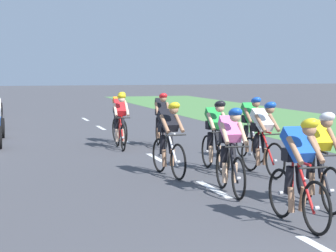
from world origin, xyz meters
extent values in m
cube|color=white|center=(0.00, 6.54, 0.00)|extent=(0.14, 1.60, 0.01)
cube|color=white|center=(0.00, 10.54, 0.00)|extent=(0.14, 1.60, 0.01)
cube|color=white|center=(0.00, 14.54, 0.00)|extent=(0.14, 1.60, 0.01)
cube|color=white|center=(0.00, 18.54, 0.00)|extent=(0.14, 1.60, 0.01)
cube|color=white|center=(0.00, 22.54, 0.00)|extent=(0.14, 1.60, 0.01)
torus|color=black|center=(0.23, 3.32, 0.36)|extent=(0.05, 0.72, 0.72)
cylinder|color=#99999E|center=(0.23, 3.32, 0.36)|extent=(0.06, 0.06, 0.06)
torus|color=black|center=(0.21, 4.32, 0.36)|extent=(0.05, 0.72, 0.72)
cylinder|color=#99999E|center=(0.21, 4.32, 0.36)|extent=(0.06, 0.06, 0.06)
cylinder|color=#B21919|center=(0.22, 3.77, 0.90)|extent=(0.04, 0.55, 0.04)
cylinder|color=#B21919|center=(0.22, 3.60, 0.58)|extent=(0.05, 0.48, 0.63)
cylinder|color=#B21919|center=(0.22, 3.97, 0.60)|extent=(0.04, 0.04, 0.65)
cylinder|color=black|center=(0.23, 3.42, 0.88)|extent=(0.42, 0.03, 0.03)
cube|color=black|center=(0.22, 3.97, 0.94)|extent=(0.10, 0.22, 0.05)
cube|color=blue|center=(0.22, 3.85, 1.14)|extent=(0.29, 0.54, 0.47)
cube|color=black|center=(0.22, 3.96, 0.98)|extent=(0.28, 0.20, 0.18)
cylinder|color=black|center=(0.31, 3.91, 0.64)|extent=(0.11, 0.22, 0.40)
cylinder|color=#9E7051|center=(0.31, 3.83, 0.37)|extent=(0.09, 0.15, 0.36)
cylinder|color=black|center=(0.13, 3.91, 0.64)|extent=(0.11, 0.17, 0.40)
cylinder|color=#9E7051|center=(0.13, 3.83, 0.37)|extent=(0.09, 0.12, 0.36)
cylinder|color=#9E7051|center=(0.38, 3.63, 1.09)|extent=(0.08, 0.40, 0.35)
cylinder|color=#9E7051|center=(0.06, 3.63, 1.09)|extent=(0.08, 0.40, 0.35)
sphere|color=#9E7051|center=(0.22, 3.55, 1.38)|extent=(0.19, 0.19, 0.19)
ellipsoid|color=yellow|center=(0.22, 3.54, 1.45)|extent=(0.23, 0.32, 0.24)
torus|color=black|center=(1.02, 4.26, 0.36)|extent=(0.12, 0.72, 0.72)
cylinder|color=#99999E|center=(1.02, 4.26, 0.36)|extent=(0.07, 0.07, 0.06)
torus|color=black|center=(1.13, 5.25, 0.36)|extent=(0.12, 0.72, 0.72)
cylinder|color=#99999E|center=(1.13, 5.25, 0.36)|extent=(0.07, 0.07, 0.06)
cylinder|color=black|center=(1.07, 4.70, 0.90)|extent=(0.09, 0.55, 0.04)
cylinder|color=black|center=(1.05, 4.53, 0.58)|extent=(0.09, 0.48, 0.63)
cylinder|color=black|center=(1.09, 4.90, 0.60)|extent=(0.04, 0.04, 0.65)
cylinder|color=black|center=(1.03, 4.36, 0.88)|extent=(0.42, 0.07, 0.03)
cube|color=black|center=(1.09, 4.90, 0.94)|extent=(0.12, 0.23, 0.05)
cube|color=yellow|center=(1.08, 4.78, 1.14)|extent=(0.34, 0.57, 0.46)
cube|color=black|center=(1.09, 4.89, 0.98)|extent=(0.30, 0.23, 0.18)
cylinder|color=black|center=(1.18, 4.83, 0.64)|extent=(0.13, 0.23, 0.40)
cylinder|color=#9E7051|center=(1.17, 4.75, 0.37)|extent=(0.11, 0.16, 0.36)
cylinder|color=black|center=(1.00, 4.85, 0.64)|extent=(0.13, 0.18, 0.40)
cylinder|color=#9E7051|center=(0.99, 4.77, 0.37)|extent=(0.10, 0.13, 0.36)
cylinder|color=#9E7051|center=(1.21, 4.55, 1.09)|extent=(0.12, 0.41, 0.35)
cylinder|color=#9E7051|center=(0.90, 4.58, 1.09)|extent=(0.12, 0.41, 0.35)
sphere|color=#9E7051|center=(1.05, 4.48, 1.38)|extent=(0.19, 0.19, 0.19)
ellipsoid|color=white|center=(1.05, 4.47, 1.45)|extent=(0.26, 0.34, 0.24)
torus|color=black|center=(0.09, 5.59, 0.36)|extent=(0.11, 0.73, 0.72)
cylinder|color=#99999E|center=(0.09, 5.59, 0.36)|extent=(0.07, 0.07, 0.06)
torus|color=black|center=(0.18, 6.58, 0.36)|extent=(0.11, 0.73, 0.72)
cylinder|color=#99999E|center=(0.18, 6.58, 0.36)|extent=(0.07, 0.07, 0.06)
cylinder|color=black|center=(0.13, 6.04, 0.90)|extent=(0.09, 0.55, 0.04)
cylinder|color=black|center=(0.11, 5.86, 0.58)|extent=(0.08, 0.48, 0.63)
cylinder|color=black|center=(0.15, 6.24, 0.60)|extent=(0.04, 0.04, 0.65)
cylinder|color=black|center=(0.10, 5.69, 0.88)|extent=(0.42, 0.07, 0.03)
cube|color=black|center=(0.15, 6.24, 0.94)|extent=(0.12, 0.23, 0.05)
cube|color=pink|center=(0.13, 6.11, 1.14)|extent=(0.33, 0.57, 0.44)
cube|color=black|center=(0.15, 6.23, 0.98)|extent=(0.30, 0.22, 0.18)
cylinder|color=black|center=(0.23, 6.17, 0.64)|extent=(0.13, 0.23, 0.40)
cylinder|color=tan|center=(0.22, 6.09, 0.37)|extent=(0.10, 0.16, 0.36)
cylinder|color=black|center=(0.05, 6.18, 0.64)|extent=(0.12, 0.18, 0.40)
cylinder|color=tan|center=(0.04, 6.10, 0.37)|extent=(0.10, 0.13, 0.36)
cylinder|color=tan|center=(0.27, 5.88, 1.09)|extent=(0.11, 0.41, 0.35)
cylinder|color=tan|center=(-0.04, 5.91, 1.09)|extent=(0.11, 0.41, 0.35)
sphere|color=tan|center=(0.11, 5.81, 1.38)|extent=(0.19, 0.19, 0.19)
ellipsoid|color=blue|center=(0.11, 5.80, 1.45)|extent=(0.26, 0.33, 0.24)
torus|color=black|center=(1.54, 7.18, 0.36)|extent=(0.12, 0.72, 0.72)
cylinder|color=#99999E|center=(1.54, 7.18, 0.36)|extent=(0.07, 0.07, 0.06)
torus|color=black|center=(1.44, 8.18, 0.36)|extent=(0.12, 0.72, 0.72)
cylinder|color=#99999E|center=(1.44, 8.18, 0.36)|extent=(0.07, 0.07, 0.06)
cylinder|color=#B21919|center=(1.50, 7.63, 0.90)|extent=(0.09, 0.55, 0.04)
cylinder|color=#B21919|center=(1.51, 7.46, 0.58)|extent=(0.09, 0.48, 0.63)
cylinder|color=#B21919|center=(1.48, 7.83, 0.60)|extent=(0.04, 0.04, 0.65)
cylinder|color=black|center=(1.53, 7.28, 0.88)|extent=(0.42, 0.07, 0.03)
cube|color=black|center=(1.48, 7.83, 0.94)|extent=(0.12, 0.23, 0.05)
cube|color=white|center=(1.49, 7.70, 1.14)|extent=(0.33, 0.57, 0.45)
cube|color=black|center=(1.48, 7.82, 0.98)|extent=(0.30, 0.23, 0.18)
cylinder|color=black|center=(1.57, 7.78, 0.64)|extent=(0.13, 0.23, 0.40)
cylinder|color=#9E7051|center=(1.58, 7.70, 0.37)|extent=(0.11, 0.16, 0.36)
cylinder|color=black|center=(1.39, 7.76, 0.64)|extent=(0.13, 0.18, 0.40)
cylinder|color=#9E7051|center=(1.40, 7.68, 0.37)|extent=(0.10, 0.13, 0.36)
cylinder|color=#9E7051|center=(1.67, 7.51, 1.09)|extent=(0.12, 0.41, 0.35)
cylinder|color=#9E7051|center=(1.35, 7.47, 1.09)|extent=(0.12, 0.41, 0.35)
sphere|color=#9E7051|center=(1.52, 7.41, 1.38)|extent=(0.19, 0.19, 0.19)
ellipsoid|color=blue|center=(1.52, 7.40, 1.45)|extent=(0.26, 0.34, 0.24)
torus|color=black|center=(-0.35, 7.58, 0.36)|extent=(0.13, 0.72, 0.72)
cylinder|color=#99999E|center=(-0.35, 7.58, 0.36)|extent=(0.07, 0.07, 0.06)
torus|color=black|center=(-0.46, 8.57, 0.36)|extent=(0.13, 0.72, 0.72)
cylinder|color=#99999E|center=(-0.46, 8.57, 0.36)|extent=(0.07, 0.07, 0.06)
cylinder|color=white|center=(-0.40, 8.03, 0.90)|extent=(0.10, 0.55, 0.04)
cylinder|color=white|center=(-0.38, 7.85, 0.58)|extent=(0.09, 0.48, 0.63)
cylinder|color=white|center=(-0.42, 8.23, 0.60)|extent=(0.04, 0.04, 0.65)
cylinder|color=black|center=(-0.36, 7.68, 0.88)|extent=(0.42, 0.08, 0.03)
cube|color=black|center=(-0.42, 8.23, 0.94)|extent=(0.12, 0.23, 0.05)
cube|color=black|center=(-0.41, 8.10, 1.14)|extent=(0.34, 0.58, 0.45)
cube|color=black|center=(-0.42, 8.22, 0.98)|extent=(0.30, 0.23, 0.18)
cylinder|color=black|center=(-0.33, 8.18, 0.64)|extent=(0.13, 0.23, 0.40)
cylinder|color=#9E7051|center=(-0.32, 8.10, 0.37)|extent=(0.11, 0.16, 0.36)
cylinder|color=black|center=(-0.50, 8.16, 0.64)|extent=(0.13, 0.18, 0.40)
cylinder|color=#9E7051|center=(-0.50, 8.08, 0.37)|extent=(0.10, 0.13, 0.36)
cylinder|color=#9E7051|center=(-0.22, 7.91, 1.09)|extent=(0.12, 0.41, 0.35)
cylinder|color=#9E7051|center=(-0.54, 7.87, 1.09)|extent=(0.12, 0.41, 0.35)
sphere|color=#9E7051|center=(-0.37, 7.80, 1.38)|extent=(0.19, 0.19, 0.19)
ellipsoid|color=yellow|center=(-0.37, 7.79, 1.45)|extent=(0.26, 0.34, 0.24)
torus|color=black|center=(0.70, 7.86, 0.36)|extent=(0.06, 0.72, 0.72)
cylinder|color=#99999E|center=(0.70, 7.86, 0.36)|extent=(0.06, 0.06, 0.06)
torus|color=black|center=(0.72, 8.86, 0.36)|extent=(0.06, 0.72, 0.72)
cylinder|color=#99999E|center=(0.72, 8.86, 0.36)|extent=(0.06, 0.06, 0.06)
cylinder|color=black|center=(0.71, 8.31, 0.90)|extent=(0.05, 0.55, 0.04)
cylinder|color=black|center=(0.71, 8.13, 0.58)|extent=(0.05, 0.48, 0.63)
cylinder|color=black|center=(0.71, 8.51, 0.60)|extent=(0.04, 0.04, 0.65)
cylinder|color=black|center=(0.70, 7.96, 0.88)|extent=(0.42, 0.03, 0.03)
cube|color=black|center=(0.71, 8.51, 0.94)|extent=(0.10, 0.22, 0.05)
cube|color=green|center=(0.71, 8.38, 1.14)|extent=(0.29, 0.56, 0.44)
cube|color=black|center=(0.71, 8.50, 0.98)|extent=(0.28, 0.20, 0.18)
cylinder|color=black|center=(0.80, 8.44, 0.64)|extent=(0.11, 0.23, 0.40)
cylinder|color=tan|center=(0.80, 8.36, 0.37)|extent=(0.09, 0.16, 0.36)
cylinder|color=black|center=(0.62, 8.45, 0.64)|extent=(0.11, 0.17, 0.40)
cylinder|color=tan|center=(0.62, 8.37, 0.37)|extent=(0.09, 0.12, 0.36)
cylinder|color=tan|center=(0.87, 8.16, 1.09)|extent=(0.08, 0.40, 0.35)
cylinder|color=tan|center=(0.55, 8.17, 1.09)|extent=(0.08, 0.40, 0.35)
sphere|color=tan|center=(0.71, 8.08, 1.38)|extent=(0.19, 0.19, 0.19)
ellipsoid|color=black|center=(0.71, 8.07, 1.45)|extent=(0.24, 0.32, 0.24)
torus|color=black|center=(2.11, 9.14, 0.36)|extent=(0.05, 0.72, 0.72)
cylinder|color=#99999E|center=(2.11, 9.14, 0.36)|extent=(0.06, 0.06, 0.06)
torus|color=black|center=(2.10, 10.14, 0.36)|extent=(0.05, 0.72, 0.72)
cylinder|color=#99999E|center=(2.10, 10.14, 0.36)|extent=(0.06, 0.06, 0.06)
cylinder|color=white|center=(2.10, 9.59, 0.90)|extent=(0.04, 0.55, 0.04)
cylinder|color=white|center=(2.10, 9.41, 0.58)|extent=(0.05, 0.48, 0.63)
cylinder|color=white|center=(2.10, 9.79, 0.60)|extent=(0.04, 0.04, 0.65)
cylinder|color=black|center=(2.11, 9.24, 0.88)|extent=(0.42, 0.03, 0.03)
cube|color=black|center=(2.10, 9.79, 0.94)|extent=(0.10, 0.22, 0.05)
cube|color=green|center=(2.10, 9.66, 1.14)|extent=(0.29, 0.54, 0.47)
cube|color=black|center=(2.10, 9.78, 0.98)|extent=(0.28, 0.20, 0.18)
cylinder|color=black|center=(2.19, 9.73, 0.64)|extent=(0.11, 0.22, 0.40)
cylinder|color=#9E7051|center=(2.19, 9.65, 0.37)|extent=(0.09, 0.15, 0.36)
cylinder|color=black|center=(2.01, 9.73, 0.64)|extent=(0.11, 0.17, 0.40)
cylinder|color=#9E7051|center=(2.01, 9.65, 0.37)|extent=(0.09, 0.12, 0.36)
cylinder|color=#9E7051|center=(2.26, 9.45, 1.09)|extent=(0.08, 0.40, 0.35)
cylinder|color=#9E7051|center=(1.94, 9.45, 1.09)|extent=(0.08, 0.40, 0.35)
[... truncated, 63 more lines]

